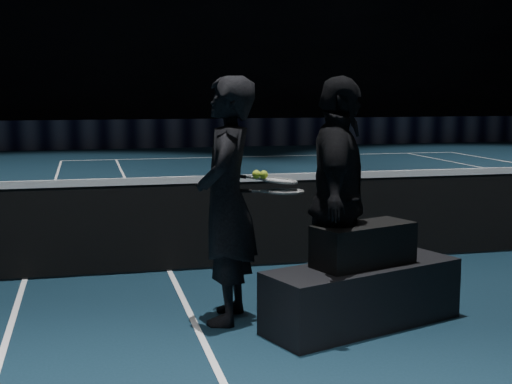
% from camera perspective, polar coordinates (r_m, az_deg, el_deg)
% --- Properties ---
extents(sponsor_backdrop, '(22.00, 0.15, 0.90)m').
position_cam_1_polar(sponsor_backdrop, '(23.00, -1.25, 4.79)').
color(sponsor_backdrop, black).
rests_on(sponsor_backdrop, floor).
extents(player_bench, '(1.67, 1.02, 0.47)m').
position_cam_1_polar(player_bench, '(5.56, 8.51, -8.17)').
color(player_bench, black).
rests_on(player_bench, floor).
extents(racket_bag, '(0.86, 0.58, 0.32)m').
position_cam_1_polar(racket_bag, '(5.46, 8.60, -4.19)').
color(racket_bag, black).
rests_on(racket_bag, player_bench).
extents(bag_signature, '(0.35, 0.13, 0.11)m').
position_cam_1_polar(bag_signature, '(5.31, 9.30, -4.56)').
color(bag_signature, white).
rests_on(bag_signature, racket_bag).
extents(player_a, '(0.67, 0.81, 1.90)m').
position_cam_1_polar(player_a, '(5.47, -2.36, -0.70)').
color(player_a, black).
rests_on(player_a, floor).
extents(player_b, '(0.84, 1.21, 1.90)m').
position_cam_1_polar(player_b, '(5.43, 6.56, -0.81)').
color(player_b, black).
rests_on(player_b, floor).
extents(racket_lower, '(0.71, 0.42, 0.03)m').
position_cam_1_polar(racket_lower, '(5.43, 2.35, 0.05)').
color(racket_lower, black).
rests_on(racket_lower, player_a).
extents(racket_upper, '(0.71, 0.38, 0.10)m').
position_cam_1_polar(racket_upper, '(5.46, 1.85, 0.93)').
color(racket_upper, black).
rests_on(racket_upper, player_b).
extents(tennis_balls, '(0.12, 0.10, 0.12)m').
position_cam_1_polar(tennis_balls, '(5.42, 0.30, 1.57)').
color(tennis_balls, '#B8D32C').
rests_on(tennis_balls, racket_upper).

